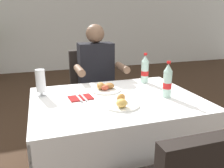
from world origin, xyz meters
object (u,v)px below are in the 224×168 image
Objects in this scene: plate_far_diner at (105,88)px; cola_bottle_primary at (145,70)px; chair_far_diner_seat at (91,89)px; cola_bottle_secondary at (167,82)px; napkin_cutlery_set at (81,98)px; main_dining_table at (116,118)px; seated_diner_far at (97,78)px; plate_near_camera at (122,103)px; beer_glass_left at (41,82)px.

plate_far_diner is 0.89× the size of cola_bottle_primary.
chair_far_diner_seat is 1.06m from cola_bottle_secondary.
cola_bottle_primary reaches higher than napkin_cutlery_set.
seated_diner_far is (0.04, 0.74, 0.13)m from main_dining_table.
cola_bottle_primary is at bearing 50.08° from plate_near_camera.
cola_bottle_primary reaches higher than plate_near_camera.
beer_glass_left is at bearing -129.77° from chair_far_diner_seat.
cola_bottle_primary reaches higher than chair_far_diner_seat.
cola_bottle_primary is at bearing 39.13° from main_dining_table.
cola_bottle_primary is 0.41m from cola_bottle_secondary.
main_dining_table is at bearing -16.12° from napkin_cutlery_set.
napkin_cutlery_set is (-0.63, -0.24, -0.11)m from cola_bottle_primary.
chair_far_diner_seat is 0.77× the size of seated_diner_far.
cola_bottle_primary is at bearing 20.44° from napkin_cutlery_set.
seated_diner_far reaches higher than cola_bottle_secondary.
chair_far_diner_seat is 4.00× the size of plate_far_diner.
chair_far_diner_seat is 3.99× the size of plate_near_camera.
chair_far_diner_seat reaches higher than beer_glass_left.
seated_diner_far reaches higher than plate_far_diner.
cola_bottle_primary is (0.38, -0.54, 0.31)m from chair_far_diner_seat.
chair_far_diner_seat is 0.88m from beer_glass_left.
main_dining_table is 6.34× the size of napkin_cutlery_set.
cola_bottle_secondary is (0.38, 0.07, 0.10)m from plate_near_camera.
plate_far_diner reaches higher than napkin_cutlery_set.
main_dining_table is 5.96× the size of beer_glass_left.
main_dining_table is 0.63m from beer_glass_left.
chair_far_diner_seat is at bearing 50.23° from beer_glass_left.
plate_far_diner is (-0.03, 0.19, 0.19)m from main_dining_table.
cola_bottle_primary is (0.34, -0.43, 0.16)m from seated_diner_far.
chair_far_diner_seat is (0.00, 0.85, -0.03)m from main_dining_table.
main_dining_table is 0.25m from plate_near_camera.
chair_far_diner_seat is 4.70× the size of beer_glass_left.
main_dining_table is 0.85m from chair_far_diner_seat.
plate_near_camera is at bearing -90.95° from chair_far_diner_seat.
chair_far_diner_seat is 5.00× the size of napkin_cutlery_set.
seated_diner_far reaches higher than napkin_cutlery_set.
napkin_cutlery_set is (-0.23, -0.12, -0.02)m from plate_far_diner.
cola_bottle_primary reaches higher than beer_glass_left.
cola_bottle_secondary reaches higher than napkin_cutlery_set.
cola_bottle_primary reaches higher than plate_far_diner.
cola_bottle_secondary is (-0.01, -0.41, 0.00)m from cola_bottle_primary.
plate_far_diner is (-0.01, 0.36, 0.00)m from plate_near_camera.
plate_near_camera is at bearing -95.85° from main_dining_table.
plate_near_camera is at bearing -36.85° from beer_glass_left.
plate_far_diner is 0.43m from cola_bottle_primary.
chair_far_diner_seat is at bearing 125.04° from cola_bottle_primary.
plate_far_diner is at bearing -97.33° from seated_diner_far.
plate_near_camera is at bearing -45.27° from napkin_cutlery_set.
napkin_cutlery_set is at bearing 134.73° from plate_near_camera.
plate_far_diner is at bearing 28.37° from napkin_cutlery_set.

